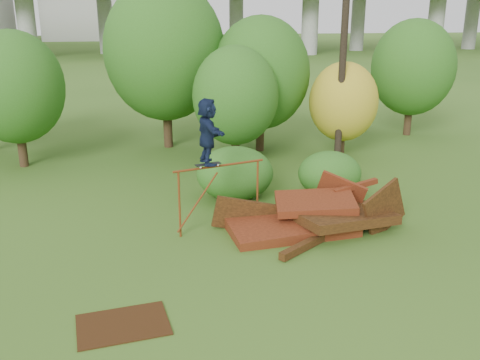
{
  "coord_description": "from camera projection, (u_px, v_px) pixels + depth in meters",
  "views": [
    {
      "loc": [
        -2.99,
        -11.56,
        6.04
      ],
      "look_at": [
        -0.8,
        2.0,
        1.6
      ],
      "focal_mm": 40.0,
      "sensor_mm": 36.0,
      "label": 1
    }
  ],
  "objects": [
    {
      "name": "grind_rail",
      "position": [
        220.0,
        184.0,
        14.89
      ],
      "size": [
        2.6,
        0.87,
        1.91
      ],
      "color": "brown",
      "rests_on": "ground"
    },
    {
      "name": "tree_2",
      "position": [
        235.0,
        96.0,
        20.67
      ],
      "size": [
        3.35,
        3.35,
        4.72
      ],
      "color": "black",
      "rests_on": "ground"
    },
    {
      "name": "tree_1",
      "position": [
        165.0,
        51.0,
        23.03
      ],
      "size": [
        5.23,
        5.23,
        7.28
      ],
      "color": "black",
      "rests_on": "ground"
    },
    {
      "name": "tree_3",
      "position": [
        261.0,
        73.0,
        22.69
      ],
      "size": [
        4.17,
        4.17,
        5.78
      ],
      "color": "black",
      "rests_on": "ground"
    },
    {
      "name": "flat_plate",
      "position": [
        123.0,
        325.0,
        10.65
      ],
      "size": [
        1.97,
        1.54,
        0.03
      ],
      "primitive_type": "cube",
      "rotation": [
        0.0,
        0.0,
        0.15
      ],
      "color": "#321B0A",
      "rests_on": "ground"
    },
    {
      "name": "skateboard",
      "position": [
        208.0,
        164.0,
        14.56
      ],
      "size": [
        0.74,
        0.4,
        0.07
      ],
      "rotation": [
        0.0,
        0.0,
        0.3
      ],
      "color": "black",
      "rests_on": "grind_rail"
    },
    {
      "name": "utility_pole",
      "position": [
        345.0,
        30.0,
        20.39
      ],
      "size": [
        1.4,
        0.28,
        10.32
      ],
      "color": "black",
      "rests_on": "ground"
    },
    {
      "name": "tree_4",
      "position": [
        344.0,
        102.0,
        22.24
      ],
      "size": [
        2.87,
        2.87,
        3.96
      ],
      "color": "black",
      "rests_on": "ground"
    },
    {
      "name": "ground",
      "position": [
        285.0,
        265.0,
        13.17
      ],
      "size": [
        240.0,
        240.0,
        0.0
      ],
      "primitive_type": "plane",
      "color": "#2D5116",
      "rests_on": "ground"
    },
    {
      "name": "shrub_right",
      "position": [
        330.0,
        174.0,
        17.86
      ],
      "size": [
        2.12,
        1.94,
        1.5
      ],
      "primitive_type": "ellipsoid",
      "color": "#274E14",
      "rests_on": "ground"
    },
    {
      "name": "scrap_pile",
      "position": [
        310.0,
        217.0,
        15.21
      ],
      "size": [
        5.61,
        3.64,
        1.8
      ],
      "color": "#401A0B",
      "rests_on": "ground"
    },
    {
      "name": "tree_0",
      "position": [
        14.0,
        87.0,
        20.39
      ],
      "size": [
        3.76,
        3.76,
        5.31
      ],
      "color": "black",
      "rests_on": "ground"
    },
    {
      "name": "shrub_left",
      "position": [
        235.0,
        173.0,
        17.48
      ],
      "size": [
        2.52,
        2.33,
        1.75
      ],
      "primitive_type": "ellipsoid",
      "color": "#274E14",
      "rests_on": "ground"
    },
    {
      "name": "skater",
      "position": [
        207.0,
        131.0,
        14.27
      ],
      "size": [
        0.78,
        1.73,
        1.8
      ],
      "primitive_type": "imported",
      "rotation": [
        0.0,
        0.0,
        1.73
      ],
      "color": "#121D39",
      "rests_on": "skateboard"
    },
    {
      "name": "tree_5",
      "position": [
        413.0,
        68.0,
        25.63
      ],
      "size": [
        3.98,
        3.98,
        5.59
      ],
      "color": "black",
      "rests_on": "ground"
    }
  ]
}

